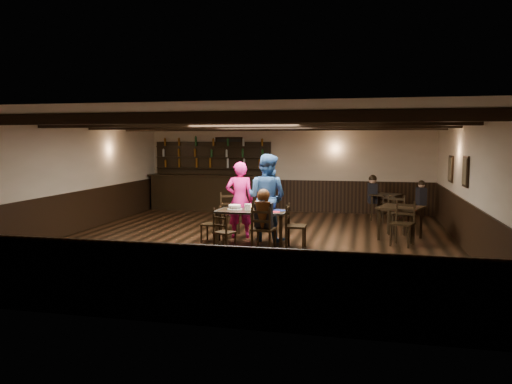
% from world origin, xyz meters
% --- Properties ---
extents(ground, '(10.00, 10.00, 0.00)m').
position_xyz_m(ground, '(0.00, 0.00, 0.00)').
color(ground, black).
rests_on(ground, ground).
extents(room_shell, '(9.02, 10.02, 2.71)m').
position_xyz_m(room_shell, '(0.01, 0.04, 1.75)').
color(room_shell, beige).
rests_on(room_shell, ground).
extents(dining_table, '(1.53, 0.80, 0.75)m').
position_xyz_m(dining_table, '(0.08, -0.26, 0.67)').
color(dining_table, black).
rests_on(dining_table, ground).
extents(chair_near_left, '(0.47, 0.46, 0.78)m').
position_xyz_m(chair_near_left, '(-0.34, -1.08, 0.46)').
color(chair_near_left, black).
rests_on(chair_near_left, ground).
extents(chair_near_right, '(0.48, 0.47, 0.93)m').
position_xyz_m(chair_near_right, '(0.45, -0.96, 0.54)').
color(chair_near_right, black).
rests_on(chair_near_right, ground).
extents(chair_end_left, '(0.39, 0.41, 0.79)m').
position_xyz_m(chair_end_left, '(-0.83, -0.15, 0.46)').
color(chair_end_left, black).
rests_on(chair_end_left, ground).
extents(chair_end_right, '(0.41, 0.44, 0.92)m').
position_xyz_m(chair_end_right, '(0.96, -0.37, 0.54)').
color(chair_end_right, black).
rests_on(chair_end_right, ground).
extents(chair_far_pushed, '(0.59, 0.58, 0.97)m').
position_xyz_m(chair_far_pushed, '(-0.81, 1.11, 0.57)').
color(chair_far_pushed, black).
rests_on(chair_far_pushed, ground).
extents(woman_pink, '(0.73, 0.57, 1.76)m').
position_xyz_m(woman_pink, '(-0.39, 0.48, 0.88)').
color(woman_pink, '#FC1490').
rests_on(woman_pink, ground).
extents(man_blue, '(1.12, 0.98, 1.95)m').
position_xyz_m(man_blue, '(0.29, 0.26, 0.97)').
color(man_blue, navy).
rests_on(man_blue, ground).
extents(seated_person, '(0.35, 0.52, 0.85)m').
position_xyz_m(seated_person, '(0.46, -0.90, 0.84)').
color(seated_person, black).
rests_on(seated_person, ground).
extents(cake, '(0.33, 0.33, 0.10)m').
position_xyz_m(cake, '(-0.33, -0.19, 0.80)').
color(cake, white).
rests_on(cake, dining_table).
extents(plate_stack_a, '(0.15, 0.15, 0.14)m').
position_xyz_m(plate_stack_a, '(-0.01, -0.27, 0.82)').
color(plate_stack_a, white).
rests_on(plate_stack_a, dining_table).
extents(plate_stack_b, '(0.18, 0.18, 0.21)m').
position_xyz_m(plate_stack_b, '(0.24, -0.25, 0.86)').
color(plate_stack_b, white).
rests_on(plate_stack_b, dining_table).
extents(tea_light, '(0.05, 0.05, 0.06)m').
position_xyz_m(tea_light, '(0.16, -0.18, 0.78)').
color(tea_light, '#A5A8AD').
rests_on(tea_light, dining_table).
extents(salt_shaker, '(0.04, 0.04, 0.09)m').
position_xyz_m(salt_shaker, '(0.38, -0.36, 0.80)').
color(salt_shaker, silver).
rests_on(salt_shaker, dining_table).
extents(pepper_shaker, '(0.03, 0.03, 0.08)m').
position_xyz_m(pepper_shaker, '(0.50, -0.39, 0.79)').
color(pepper_shaker, '#A5A8AD').
rests_on(pepper_shaker, dining_table).
extents(drink_glass, '(0.07, 0.07, 0.11)m').
position_xyz_m(drink_glass, '(0.32, -0.13, 0.81)').
color(drink_glass, silver).
rests_on(drink_glass, dining_table).
extents(menu_red, '(0.36, 0.27, 0.00)m').
position_xyz_m(menu_red, '(0.53, -0.37, 0.75)').
color(menu_red, maroon).
rests_on(menu_red, dining_table).
extents(menu_blue, '(0.39, 0.36, 0.00)m').
position_xyz_m(menu_blue, '(0.65, -0.12, 0.75)').
color(menu_blue, '#0F194C').
rests_on(menu_blue, dining_table).
extents(bar_counter, '(4.03, 0.70, 2.20)m').
position_xyz_m(bar_counter, '(-2.43, 4.72, 0.73)').
color(bar_counter, black).
rests_on(bar_counter, ground).
extents(back_table_a, '(1.15, 1.15, 0.75)m').
position_xyz_m(back_table_a, '(3.23, 1.08, 0.66)').
color(back_table_a, black).
rests_on(back_table_a, ground).
extents(back_table_b, '(0.94, 0.94, 0.75)m').
position_xyz_m(back_table_b, '(3.00, 3.75, 0.64)').
color(back_table_b, black).
rests_on(back_table_b, ground).
extents(bg_patron_left, '(0.28, 0.41, 0.81)m').
position_xyz_m(bg_patron_left, '(2.63, 3.89, 0.87)').
color(bg_patron_left, black).
rests_on(bg_patron_left, ground).
extents(bg_patron_right, '(0.28, 0.37, 0.68)m').
position_xyz_m(bg_patron_right, '(3.94, 3.79, 0.81)').
color(bg_patron_right, black).
rests_on(bg_patron_right, ground).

